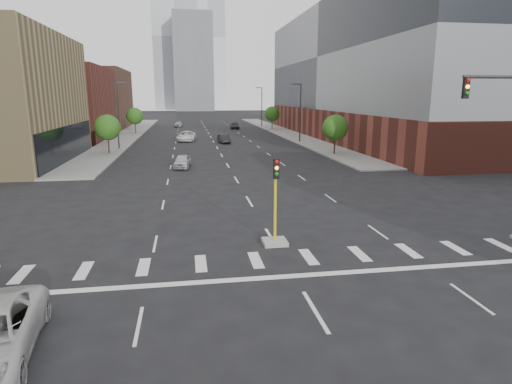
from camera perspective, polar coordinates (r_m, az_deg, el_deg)
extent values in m
plane|color=black|center=(14.01, 10.40, -19.19)|extent=(400.00, 400.00, 0.00)
cube|color=gray|center=(86.13, -16.47, 7.44)|extent=(5.00, 92.00, 0.15)
cube|color=gray|center=(87.58, 3.57, 8.02)|extent=(5.00, 92.00, 0.15)
cube|color=brown|center=(80.59, -26.44, 10.54)|extent=(20.00, 22.00, 12.00)
cube|color=brown|center=(105.74, -22.36, 11.41)|extent=(20.00, 24.00, 13.00)
cube|color=brown|center=(78.87, 16.35, 8.77)|extent=(24.00, 70.00, 5.00)
cube|color=slate|center=(78.96, 16.87, 16.75)|extent=(24.00, 70.00, 17.00)
cube|color=#B2B7BC|center=(232.81, -10.65, 19.43)|extent=(22.00, 22.00, 70.00)
cube|color=#B2B7BC|center=(273.46, -6.50, 19.60)|extent=(20.00, 20.00, 80.00)
cube|color=slate|center=(211.69, -8.36, 16.66)|extent=(18.00, 18.00, 44.00)
cube|color=#999993|center=(21.82, 2.52, -6.67)|extent=(1.20, 1.20, 0.20)
cylinder|color=gold|center=(21.32, 2.57, -2.36)|extent=(0.14, 0.14, 3.20)
cube|color=black|center=(20.69, 2.72, 3.13)|extent=(0.28, 0.18, 1.00)
sphere|color=red|center=(20.54, 2.79, 4.05)|extent=(0.18, 0.18, 0.18)
sphere|color=orange|center=(20.59, 2.78, 3.22)|extent=(0.18, 0.18, 0.18)
sphere|color=#0C7F19|center=(20.64, 2.77, 2.40)|extent=(0.18, 0.18, 0.18)
cylinder|color=#2D2D30|center=(24.07, 30.92, 13.02)|extent=(5.00, 0.16, 0.16)
cube|color=black|center=(22.68, 26.20, 12.36)|extent=(0.28, 0.18, 1.00)
sphere|color=red|center=(22.59, 26.47, 13.23)|extent=(0.18, 0.18, 0.18)
sphere|color=orange|center=(22.58, 26.39, 12.47)|extent=(0.18, 0.18, 0.18)
sphere|color=#0C7F19|center=(22.58, 26.32, 11.72)|extent=(0.18, 0.18, 0.18)
cylinder|color=#2D2D30|center=(68.53, 5.92, 10.35)|extent=(0.20, 0.20, 9.00)
cube|color=#2D2D30|center=(68.29, 5.34, 14.13)|extent=(1.40, 0.22, 0.15)
cylinder|color=#2D2D30|center=(102.72, 0.78, 11.22)|extent=(0.20, 0.20, 9.00)
cube|color=#2D2D30|center=(102.56, 0.33, 13.73)|extent=(1.40, 0.22, 0.15)
cylinder|color=#2D2D30|center=(61.91, -18.04, 9.54)|extent=(0.20, 0.20, 9.00)
cube|color=#2D2D30|center=(61.74, -17.58, 13.75)|extent=(1.40, 0.22, 0.15)
cylinder|color=#382619|center=(57.34, -19.03, 5.77)|extent=(0.20, 0.20, 1.75)
sphere|color=#204F15|center=(57.12, -19.21, 8.13)|extent=(3.20, 3.20, 3.20)
cylinder|color=#382619|center=(86.92, -15.77, 8.16)|extent=(0.20, 0.20, 1.75)
sphere|color=#204F15|center=(86.78, -15.87, 9.72)|extent=(3.20, 3.20, 3.20)
cylinder|color=#382619|center=(54.66, 10.42, 5.94)|extent=(0.20, 0.20, 1.75)
sphere|color=#204F15|center=(54.43, 10.52, 8.42)|extent=(3.20, 3.20, 3.20)
cylinder|color=#382619|center=(93.16, 2.15, 8.91)|extent=(0.20, 0.20, 1.75)
sphere|color=#204F15|center=(93.03, 2.17, 10.37)|extent=(3.20, 3.20, 3.20)
imported|color=silver|center=(44.93, -9.81, 4.06)|extent=(2.01, 4.10, 1.35)
imported|color=black|center=(67.50, -4.30, 7.10)|extent=(1.89, 4.28, 1.37)
imported|color=white|center=(71.33, -9.24, 7.37)|extent=(3.18, 5.95, 1.59)
imported|color=#242328|center=(95.57, -2.86, 8.79)|extent=(2.16, 4.76, 1.35)
imported|color=#A4A4A9|center=(102.95, -10.31, 8.89)|extent=(1.93, 4.10, 1.36)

